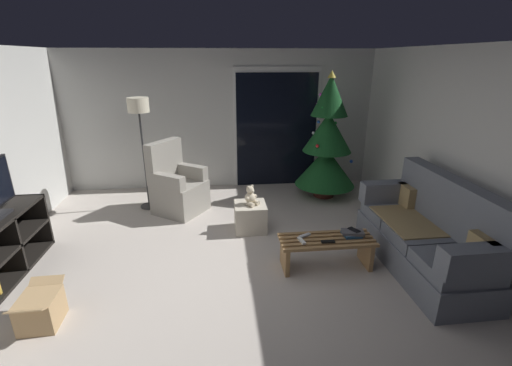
{
  "coord_description": "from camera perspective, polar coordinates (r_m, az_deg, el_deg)",
  "views": [
    {
      "loc": [
        -0.04,
        -3.44,
        2.35
      ],
      "look_at": [
        0.4,
        0.7,
        0.85
      ],
      "focal_mm": 24.51,
      "sensor_mm": 36.0,
      "label": 1
    }
  ],
  "objects": [
    {
      "name": "teddy_bear_cream",
      "position": [
        4.89,
        -0.87,
        -2.21
      ],
      "size": [
        0.21,
        0.22,
        0.29
      ],
      "color": "beige",
      "rests_on": "ottoman"
    },
    {
      "name": "ottoman",
      "position": [
        5.02,
        -0.93,
        -5.55
      ],
      "size": [
        0.44,
        0.44,
        0.4
      ],
      "primitive_type": "cube",
      "color": "beige",
      "rests_on": "ground"
    },
    {
      "name": "patio_door_glass",
      "position": [
        6.63,
        3.37,
        8.47
      ],
      "size": [
        1.5,
        0.02,
        2.1
      ],
      "primitive_type": "cube",
      "color": "black",
      "rests_on": "ground"
    },
    {
      "name": "wall_back",
      "position": [
        6.59,
        -5.74,
        10.11
      ],
      "size": [
        5.72,
        0.12,
        2.5
      ],
      "primitive_type": "cube",
      "color": "beige",
      "rests_on": "ground"
    },
    {
      "name": "coffee_table",
      "position": [
        4.24,
        11.4,
        -10.32
      ],
      "size": [
        1.1,
        0.4,
        0.37
      ],
      "color": "#9E7547",
      "rests_on": "ground"
    },
    {
      "name": "ground_plane",
      "position": [
        4.17,
        -4.6,
        -14.6
      ],
      "size": [
        7.0,
        7.0,
        0.0
      ],
      "primitive_type": "plane",
      "color": "#BCB2A8"
    },
    {
      "name": "remote_silver",
      "position": [
        4.18,
        7.96,
        -8.49
      ],
      "size": [
        0.16,
        0.11,
        0.02
      ],
      "primitive_type": "cube",
      "rotation": [
        0.0,
        0.0,
        2.04
      ],
      "color": "#ADADB2",
      "rests_on": "coffee_table"
    },
    {
      "name": "couch",
      "position": [
        4.55,
        26.19,
        -7.78
      ],
      "size": [
        0.8,
        1.95,
        1.08
      ],
      "color": "slate",
      "rests_on": "ground"
    },
    {
      "name": "armchair",
      "position": [
        5.69,
        -12.76,
        -0.71
      ],
      "size": [
        0.95,
        0.95,
        1.13
      ],
      "color": "gray",
      "rests_on": "ground"
    },
    {
      "name": "wall_right",
      "position": [
        4.63,
        33.01,
        2.83
      ],
      "size": [
        0.12,
        6.0,
        2.5
      ],
      "primitive_type": "cube",
      "color": "beige",
      "rests_on": "ground"
    },
    {
      "name": "remote_white",
      "position": [
        4.07,
        7.45,
        -9.32
      ],
      "size": [
        0.08,
        0.16,
        0.02
      ],
      "primitive_type": "cube",
      "rotation": [
        0.0,
        0.0,
        3.37
      ],
      "color": "silver",
      "rests_on": "coffee_table"
    },
    {
      "name": "remote_black",
      "position": [
        4.1,
        11.67,
        -9.35
      ],
      "size": [
        0.16,
        0.05,
        0.02
      ],
      "primitive_type": "cube",
      "rotation": [
        0.0,
        0.0,
        1.54
      ],
      "color": "black",
      "rests_on": "coffee_table"
    },
    {
      "name": "book_stack",
      "position": [
        4.29,
        15.42,
        -7.9
      ],
      "size": [
        0.27,
        0.21,
        0.07
      ],
      "color": "#285684",
      "rests_on": "coffee_table"
    },
    {
      "name": "floor_lamp",
      "position": [
        5.71,
        -18.5,
        10.31
      ],
      "size": [
        0.32,
        0.32,
        1.78
      ],
      "color": "#2D2D30",
      "rests_on": "ground"
    },
    {
      "name": "cell_phone",
      "position": [
        4.29,
        15.71,
        -7.36
      ],
      "size": [
        0.13,
        0.16,
        0.01
      ],
      "primitive_type": "cube",
      "rotation": [
        0.0,
        0.0,
        0.52
      ],
      "color": "black",
      "rests_on": "book_stack"
    },
    {
      "name": "patio_door_frame",
      "position": [
        6.63,
        3.35,
        8.93
      ],
      "size": [
        1.6,
        0.02,
        2.2
      ],
      "primitive_type": "cube",
      "color": "silver",
      "rests_on": "ground"
    },
    {
      "name": "christmas_tree",
      "position": [
        6.14,
        11.51,
        6.26
      ],
      "size": [
        1.04,
        1.04,
        2.16
      ],
      "color": "#4C1E19",
      "rests_on": "ground"
    },
    {
      "name": "cardboard_box_open_near_shelf",
      "position": [
        3.96,
        -31.71,
        -17.22
      ],
      "size": [
        0.34,
        0.53,
        0.35
      ],
      "color": "tan",
      "rests_on": "ground"
    }
  ]
}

